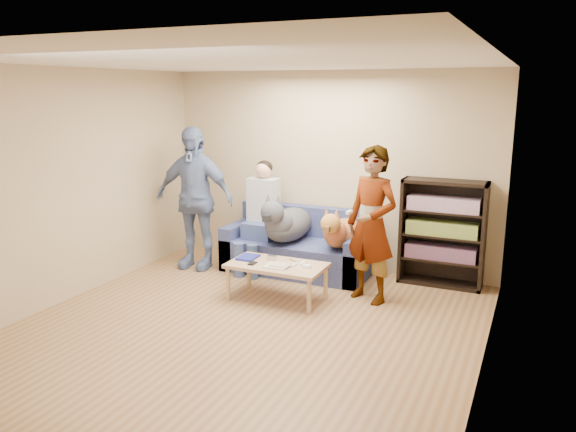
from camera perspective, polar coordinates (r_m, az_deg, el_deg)
The scene contains 27 objects.
ground at distance 5.66m, azimuth -5.14°, elevation -11.91°, with size 5.00×5.00×0.00m, color olive.
ceiling at distance 5.15m, azimuth -5.74°, elevation 15.41°, with size 5.00×5.00×0.00m, color white.
wall_back at distance 7.49m, azimuth 4.13°, elevation 4.62°, with size 4.50×4.50×0.00m, color tan.
wall_front at distance 3.40m, azimuth -26.97°, elevation -6.81°, with size 4.50×4.50×0.00m, color tan.
wall_left at distance 6.65m, azimuth -22.53°, elevation 2.63°, with size 5.00×5.00×0.00m, color tan.
wall_right at distance 4.59m, azimuth 19.77°, elevation -1.32°, with size 5.00×5.00×0.00m, color tan.
blanket at distance 7.00m, azimuth 6.34°, elevation -2.75°, with size 0.40×0.34×0.14m, color #AAAAAF.
person_standing_right at distance 6.31m, azimuth 8.49°, elevation -0.89°, with size 0.64×0.42×1.76m, color gray.
person_standing_left at distance 7.54m, azimuth -9.52°, elevation 1.82°, with size 1.11×0.46×1.90m, color #7790BF.
held_controller at distance 6.15m, azimuth 6.23°, elevation 0.38°, with size 0.04×0.12×0.03m, color silver.
notebook_blue at distance 6.61m, azimuth -4.09°, elevation -4.21°, with size 0.20×0.26×0.03m, color navy.
papers at distance 6.28m, azimuth -1.12°, elevation -5.12°, with size 0.26×0.20×0.01m, color silver.
magazine at distance 6.29m, azimuth -0.79°, elevation -4.99°, with size 0.22×0.17×0.01m, color #ACA58A.
camera_silver at distance 6.54m, azimuth -1.63°, elevation -4.25°, with size 0.11×0.06×0.05m, color silver.
controller_a at distance 6.37m, azimuth 1.53°, elevation -4.81°, with size 0.04×0.13×0.03m, color white.
controller_b at distance 6.27m, azimuth 1.92°, elevation -5.11°, with size 0.09×0.06×0.03m, color white.
headphone_cup_a at distance 6.29m, azimuth 0.43°, elevation -5.07°, with size 0.07×0.07×0.02m, color silver.
headphone_cup_b at distance 6.36m, azimuth 0.73°, elevation -4.87°, with size 0.07×0.07×0.02m, color silver.
pen_orange at distance 6.26m, azimuth -1.94°, elevation -5.22°, with size 0.01×0.01×0.14m, color #E0581F.
pen_black at distance 6.50m, azimuth 0.51°, elevation -4.54°, with size 0.01×0.01×0.14m, color black.
wallet at distance 6.40m, azimuth -3.63°, elevation -4.82°, with size 0.07×0.12×0.01m, color black.
sofa at distance 7.43m, azimuth 1.10°, elevation -3.47°, with size 1.90×0.85×0.82m.
person_seated at distance 7.40m, azimuth -2.83°, elevation 0.39°, with size 0.40×0.73×1.47m.
dog_gray at distance 7.22m, azimuth -0.21°, elevation -0.72°, with size 0.48×1.28×0.70m.
dog_tan at distance 7.00m, azimuth 5.36°, elevation -1.60°, with size 0.39×1.16×0.57m.
coffee_table at distance 6.41m, azimuth -1.13°, elevation -5.27°, with size 1.10×0.60×0.42m.
bookshelf at distance 7.06m, azimuth 15.43°, elevation -1.45°, with size 1.00×0.34×1.30m.
Camera 1 is at (2.57, -4.46, 2.36)m, focal length 35.00 mm.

